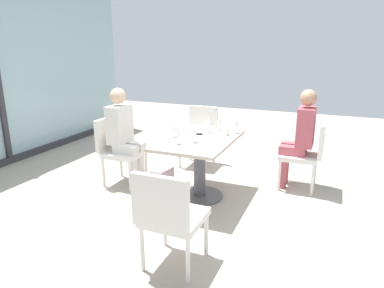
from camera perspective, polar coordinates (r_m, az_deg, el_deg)
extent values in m
plane|color=#A89E8E|center=(4.26, 1.25, -8.58)|extent=(12.00, 12.00, 0.00)
cube|color=#2D2D33|center=(6.08, -27.77, -2.33)|extent=(5.88, 0.10, 0.10)
cube|color=#BCB29E|center=(4.01, 1.32, 0.70)|extent=(1.24, 0.76, 0.04)
cylinder|color=#4C4C51|center=(4.13, 1.28, -4.20)|extent=(0.14, 0.14, 0.69)
cylinder|color=#4C4C51|center=(4.25, 1.26, -8.43)|extent=(0.56, 0.56, 0.02)
cube|color=silver|center=(4.57, -11.05, -1.49)|extent=(0.46, 0.46, 0.06)
cube|color=silver|center=(4.65, -13.78, 1.70)|extent=(0.46, 0.05, 0.42)
cylinder|color=silver|center=(4.38, -10.15, -5.34)|extent=(0.04, 0.04, 0.39)
cylinder|color=silver|center=(4.70, -7.52, -3.73)|extent=(0.04, 0.04, 0.39)
cylinder|color=silver|center=(4.60, -14.36, -4.55)|extent=(0.04, 0.04, 0.39)
cylinder|color=silver|center=(4.91, -11.58, -3.07)|extent=(0.04, 0.04, 0.39)
cube|color=silver|center=(4.58, 17.19, -1.88)|extent=(0.46, 0.46, 0.06)
cube|color=silver|center=(4.51, 20.60, 0.68)|extent=(0.46, 0.05, 0.42)
cylinder|color=silver|center=(4.86, 14.89, -3.47)|extent=(0.04, 0.04, 0.39)
cylinder|color=silver|center=(4.49, 14.14, -5.07)|extent=(0.04, 0.04, 0.39)
cylinder|color=silver|center=(4.83, 19.59, -4.00)|extent=(0.04, 0.04, 0.39)
cylinder|color=silver|center=(4.46, 19.24, -5.66)|extent=(0.04, 0.04, 0.39)
cube|color=silver|center=(5.18, 0.86, 0.89)|extent=(0.46, 0.46, 0.06)
cube|color=silver|center=(5.35, 1.87, 4.02)|extent=(0.05, 0.46, 0.42)
cylinder|color=silver|center=(5.14, -2.05, -1.84)|extent=(0.04, 0.04, 0.39)
cylinder|color=silver|center=(5.00, 2.12, -2.39)|extent=(0.04, 0.04, 0.39)
cylinder|color=silver|center=(5.49, -0.30, -0.66)|extent=(0.04, 0.04, 0.39)
cylinder|color=silver|center=(5.36, 3.64, -1.13)|extent=(0.04, 0.04, 0.39)
cube|color=silver|center=(2.89, -2.81, -11.96)|extent=(0.46, 0.46, 0.06)
cube|color=silver|center=(2.58, -5.31, -9.63)|extent=(0.05, 0.46, 0.42)
cylinder|color=silver|center=(3.09, 2.36, -14.72)|extent=(0.04, 0.04, 0.39)
cylinder|color=silver|center=(3.23, -4.48, -13.28)|extent=(0.04, 0.04, 0.39)
cylinder|color=silver|center=(2.78, -0.69, -18.62)|extent=(0.04, 0.04, 0.39)
cylinder|color=silver|center=(2.93, -8.19, -16.73)|extent=(0.04, 0.04, 0.39)
cylinder|color=silver|center=(4.47, -9.67, -4.47)|extent=(0.11, 0.11, 0.45)
cube|color=silver|center=(4.43, -10.89, -0.89)|extent=(0.13, 0.32, 0.11)
cylinder|color=silver|center=(4.61, -8.48, -3.76)|extent=(0.11, 0.11, 0.45)
cube|color=silver|center=(4.58, -9.65, -0.29)|extent=(0.13, 0.32, 0.11)
cube|color=silver|center=(4.50, -11.84, 3.20)|extent=(0.34, 0.20, 0.48)
sphere|color=#D8AD8C|center=(4.44, -12.11, 7.74)|extent=(0.20, 0.20, 0.20)
cylinder|color=#B24C56|center=(4.75, 15.01, -3.58)|extent=(0.11, 0.11, 0.45)
cube|color=#B24C56|center=(4.65, 16.42, -0.46)|extent=(0.13, 0.32, 0.11)
cylinder|color=#B24C56|center=(4.58, 14.68, -4.29)|extent=(0.11, 0.11, 0.45)
cube|color=#B24C56|center=(4.48, 16.15, -1.06)|extent=(0.13, 0.32, 0.11)
cube|color=#B24C56|center=(4.48, 18.23, 2.68)|extent=(0.34, 0.20, 0.48)
sphere|color=tan|center=(4.42, 18.63, 7.22)|extent=(0.20, 0.20, 0.20)
cylinder|color=silver|center=(3.78, -2.39, 0.03)|extent=(0.06, 0.06, 0.00)
cylinder|color=silver|center=(3.77, -2.40, 0.69)|extent=(0.01, 0.01, 0.08)
cone|color=silver|center=(3.74, -2.42, 2.01)|extent=(0.07, 0.07, 0.09)
cylinder|color=silver|center=(3.84, 0.32, 0.30)|extent=(0.06, 0.06, 0.00)
cylinder|color=silver|center=(3.83, 0.32, 0.95)|extent=(0.01, 0.01, 0.08)
cone|color=silver|center=(3.80, 0.32, 2.25)|extent=(0.07, 0.07, 0.09)
cylinder|color=silver|center=(4.31, 2.80, 2.03)|extent=(0.06, 0.06, 0.00)
cylinder|color=silver|center=(4.30, 2.81, 2.61)|extent=(0.01, 0.01, 0.08)
cone|color=silver|center=(4.28, 2.83, 3.78)|extent=(0.07, 0.07, 0.09)
cylinder|color=silver|center=(4.29, 7.16, 1.85)|extent=(0.06, 0.06, 0.00)
cylinder|color=silver|center=(4.28, 7.18, 2.43)|extent=(0.01, 0.01, 0.08)
cone|color=silver|center=(4.26, 7.22, 3.61)|extent=(0.07, 0.07, 0.09)
cylinder|color=silver|center=(4.40, 4.49, 2.31)|extent=(0.06, 0.06, 0.00)
cylinder|color=silver|center=(4.39, 4.50, 2.88)|extent=(0.01, 0.01, 0.08)
cone|color=silver|center=(4.37, 4.53, 4.03)|extent=(0.07, 0.07, 0.09)
cylinder|color=silver|center=(4.07, -2.97, 1.19)|extent=(0.06, 0.06, 0.00)
cylinder|color=silver|center=(4.06, -2.98, 1.80)|extent=(0.01, 0.01, 0.08)
cone|color=silver|center=(4.04, -3.00, 3.04)|extent=(0.07, 0.07, 0.09)
cylinder|color=white|center=(4.16, 5.64, 2.05)|extent=(0.08, 0.08, 0.09)
cube|color=black|center=(4.18, 0.76, 1.65)|extent=(0.12, 0.16, 0.01)
cube|color=beige|center=(4.41, -4.87, -5.76)|extent=(0.32, 0.20, 0.28)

